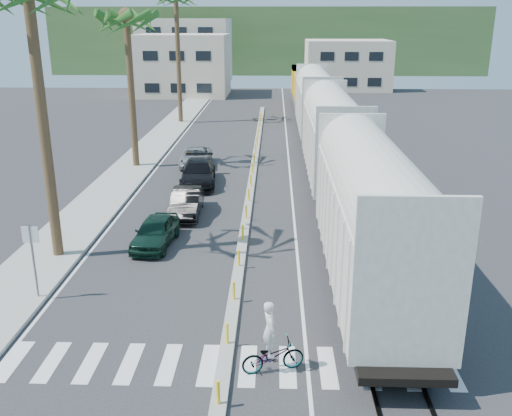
% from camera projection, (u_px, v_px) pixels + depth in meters
% --- Properties ---
extents(ground, '(140.00, 140.00, 0.00)m').
position_uv_depth(ground, '(230.00, 331.00, 19.13)').
color(ground, '#28282B').
rests_on(ground, ground).
extents(sidewalk, '(3.00, 90.00, 0.15)m').
position_uv_depth(sidewalk, '(143.00, 156.00, 43.08)').
color(sidewalk, gray).
rests_on(sidewalk, ground).
extents(rails, '(1.56, 100.00, 0.06)m').
position_uv_depth(rails, '(319.00, 149.00, 45.52)').
color(rails, black).
rests_on(rails, ground).
extents(median, '(0.45, 60.00, 0.85)m').
position_uv_depth(median, '(253.00, 174.00, 38.03)').
color(median, gray).
rests_on(median, ground).
extents(crosswalk, '(14.00, 2.20, 0.01)m').
position_uv_depth(crosswalk, '(225.00, 365.00, 17.23)').
color(crosswalk, silver).
rests_on(crosswalk, ground).
extents(lane_markings, '(9.42, 90.00, 0.01)m').
position_uv_depth(lane_markings, '(227.00, 158.00, 42.90)').
color(lane_markings, silver).
rests_on(lane_markings, ground).
extents(freight_train, '(3.00, 60.94, 5.85)m').
position_uv_depth(freight_train, '(325.00, 123.00, 40.55)').
color(freight_train, '#B9B7AA').
rests_on(freight_train, ground).
extents(palm_trees, '(3.50, 37.20, 13.75)m').
position_uv_depth(palm_trees, '(131.00, 5.00, 37.49)').
color(palm_trees, brown).
rests_on(palm_trees, ground).
extents(street_sign, '(0.60, 0.08, 3.00)m').
position_uv_depth(street_sign, '(32.00, 251.00, 20.63)').
color(street_sign, slate).
rests_on(street_sign, ground).
extents(buildings, '(38.00, 27.00, 10.00)m').
position_uv_depth(buildings, '(223.00, 58.00, 85.90)').
color(buildings, beige).
rests_on(buildings, ground).
extents(hillside, '(80.00, 20.00, 12.00)m').
position_uv_depth(hillside, '(268.00, 40.00, 112.06)').
color(hillside, '#385628').
rests_on(hillside, ground).
extents(car_lead, '(2.26, 4.23, 1.35)m').
position_uv_depth(car_lead, '(155.00, 232.00, 26.14)').
color(car_lead, black).
rests_on(car_lead, ground).
extents(car_second, '(1.69, 4.34, 1.41)m').
position_uv_depth(car_second, '(186.00, 202.00, 30.20)').
color(car_second, black).
rests_on(car_second, ground).
extents(car_third, '(3.06, 5.64, 1.53)m').
position_uv_depth(car_third, '(198.00, 173.00, 35.72)').
color(car_third, black).
rests_on(car_third, ground).
extents(car_rear, '(2.59, 4.77, 1.26)m').
position_uv_depth(car_rear, '(196.00, 157.00, 40.37)').
color(car_rear, '#A4A7A9').
rests_on(car_rear, ground).
extents(cyclist, '(1.69, 2.25, 2.28)m').
position_uv_depth(cyclist, '(272.00, 350.00, 16.74)').
color(cyclist, '#9EA0A5').
rests_on(cyclist, ground).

